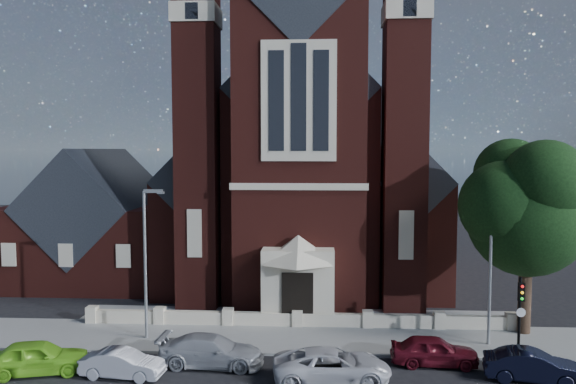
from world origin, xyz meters
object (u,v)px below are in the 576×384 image
object	(u,v)px
parish_hall	(100,228)
street_lamp_left	(147,255)
car_silver_b	(211,351)
street_tree	(531,210)
street_lamp_right	(492,259)
car_silver_a	(123,364)
traffic_signal	(520,306)
car_white_suv	(332,366)
car_dark_red	(434,351)
car_lime_van	(37,357)
car_navy	(533,366)
church	(305,173)

from	to	relation	value
parish_hall	street_lamp_left	xyz separation A→B (m)	(8.09, -14.00, 0.59)
car_silver_b	street_tree	bearing A→B (deg)	-69.40
street_tree	street_lamp_right	bearing A→B (deg)	-145.74
car_silver_a	street_tree	bearing A→B (deg)	-65.86
street_lamp_left	traffic_signal	distance (m)	19.08
street_lamp_left	car_white_suv	xyz separation A→B (m)	(9.71, -4.91, -3.88)
street_lamp_right	car_dark_red	world-z (taller)	street_lamp_right
car_silver_b	car_dark_red	bearing A→B (deg)	-82.94
car_white_suv	traffic_signal	bearing A→B (deg)	-75.23
street_tree	traffic_signal	distance (m)	5.70
traffic_signal	car_lime_van	bearing A→B (deg)	-171.98
car_silver_b	car_dark_red	size ratio (longest dim) A/B	1.22
street_tree	traffic_signal	bearing A→B (deg)	-115.95
traffic_signal	car_navy	size ratio (longest dim) A/B	0.96
church	traffic_signal	xyz separation A→B (m)	(11.00, -20.52, -5.60)
car_silver_a	car_white_suv	size ratio (longest dim) A/B	0.72
street_tree	street_lamp_left	bearing A→B (deg)	-175.24
parish_hall	street_lamp_right	distance (m)	29.62
street_lamp_left	car_silver_a	bearing A→B (deg)	-85.79
car_navy	car_silver_a	bearing A→B (deg)	103.07
car_dark_red	street_lamp_right	bearing A→B (deg)	-48.93
parish_hall	street_tree	size ratio (longest dim) A/B	1.14
street_lamp_right	parish_hall	bearing A→B (deg)	151.78
car_dark_red	car_navy	distance (m)	4.30
parish_hall	car_dark_red	world-z (taller)	parish_hall
car_dark_red	car_silver_b	bearing A→B (deg)	96.34
church	traffic_signal	size ratio (longest dim) A/B	8.72
car_white_suv	car_silver_a	bearing A→B (deg)	84.97
car_lime_van	car_dark_red	bearing A→B (deg)	-97.75
street_lamp_left	traffic_signal	size ratio (longest dim) A/B	2.02
street_lamp_right	traffic_signal	bearing A→B (deg)	-59.99
car_lime_van	car_dark_red	xyz separation A→B (m)	(18.23, 2.04, -0.07)
street_lamp_right	car_white_suv	xyz separation A→B (m)	(-8.29, -4.91, -3.88)
parish_hall	street_lamp_left	distance (m)	16.18
church	car_lime_van	xyz separation A→B (m)	(-11.56, -23.70, -7.42)
car_lime_van	parish_hall	bearing A→B (deg)	-0.81
car_silver_b	car_white_suv	distance (m)	5.83
car_silver_b	car_white_suv	bearing A→B (deg)	-101.64
church	car_white_suv	size ratio (longest dim) A/B	6.72
street_lamp_right	car_dark_red	size ratio (longest dim) A/B	1.99
car_navy	car_lime_van	bearing A→B (deg)	102.30
street_lamp_left	car_dark_red	xyz separation A→B (m)	(14.58, -2.72, -3.90)
church	parish_hall	xyz separation A→B (m)	(-16.00, -4.94, -4.17)
car_silver_a	traffic_signal	bearing A→B (deg)	-73.85
street_tree	street_lamp_left	xyz separation A→B (m)	(-20.51, -1.71, -2.36)
car_silver_b	street_lamp_right	bearing A→B (deg)	-72.94
car_silver_b	car_silver_a	bearing A→B (deg)	115.67
street_lamp_left	car_navy	size ratio (longest dim) A/B	1.95
street_tree	traffic_signal	world-z (taller)	street_tree
car_silver_a	car_silver_b	distance (m)	4.02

